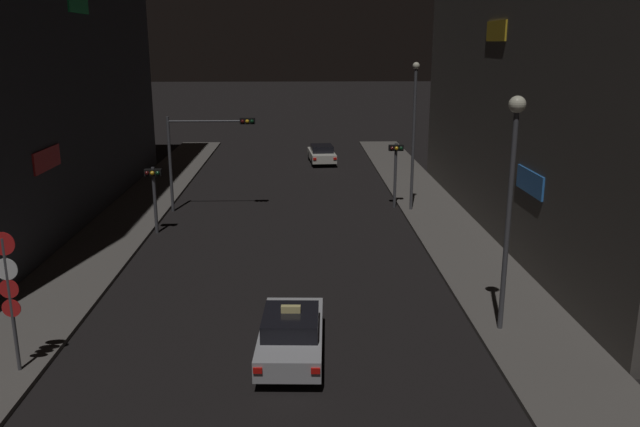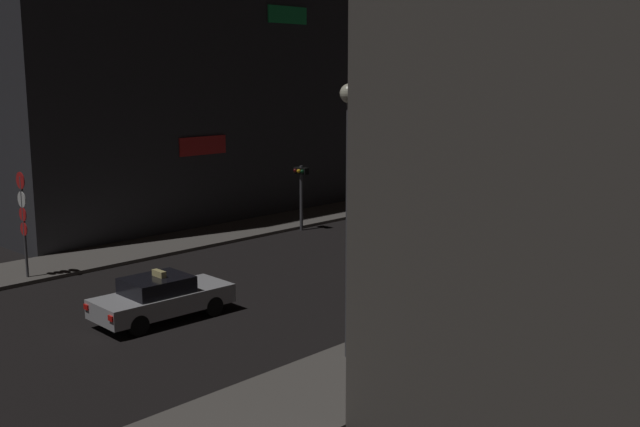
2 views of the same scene
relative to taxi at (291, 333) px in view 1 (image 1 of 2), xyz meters
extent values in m
cube|color=#5B5651|center=(-8.62, 14.41, -0.66)|extent=(3.43, 53.88, 0.15)
cube|color=#5B5651|center=(7.55, 14.41, -0.66)|extent=(3.43, 53.88, 0.15)
cube|color=red|center=(-10.30, 9.72, 3.47)|extent=(0.08, 2.80, 0.90)
cube|color=#26CC66|center=(-10.30, 15.57, 10.02)|extent=(0.08, 2.80, 0.90)
cube|color=#514C47|center=(14.13, 12.61, 9.53)|extent=(9.73, 28.53, 20.53)
cube|color=#337FE5|center=(9.23, 6.91, 2.96)|extent=(0.08, 2.80, 0.90)
cube|color=yellow|center=(9.23, 12.61, 8.71)|extent=(0.08, 2.80, 0.90)
cube|color=#B7B7BC|center=(0.00, 0.05, -0.12)|extent=(2.00, 4.48, 0.60)
cube|color=black|center=(-0.01, -0.15, 0.43)|extent=(1.67, 2.05, 0.50)
cube|color=red|center=(-0.85, -2.14, -0.02)|extent=(0.24, 0.07, 0.16)
cube|color=red|center=(0.65, -2.20, -0.02)|extent=(0.24, 0.07, 0.16)
cylinder|color=black|center=(-0.74, 1.45, -0.42)|extent=(0.25, 0.65, 0.64)
cylinder|color=black|center=(0.86, 1.38, -0.42)|extent=(0.25, 0.65, 0.64)
cylinder|color=black|center=(-0.86, -1.28, -0.42)|extent=(0.25, 0.65, 0.64)
cylinder|color=black|center=(0.74, -1.35, -0.42)|extent=(0.25, 0.65, 0.64)
cube|color=#F4E08C|center=(0.00, -0.05, 0.78)|extent=(0.57, 0.21, 0.20)
cube|color=silver|center=(2.00, 31.33, -0.12)|extent=(2.12, 4.52, 0.60)
cube|color=black|center=(2.01, 31.13, 0.43)|extent=(1.72, 2.09, 0.50)
cube|color=red|center=(1.41, 29.06, -0.02)|extent=(0.24, 0.08, 0.16)
cube|color=red|center=(2.91, 29.17, -0.02)|extent=(0.24, 0.08, 0.16)
cylinder|color=black|center=(1.10, 32.63, -0.42)|extent=(0.27, 0.65, 0.64)
cylinder|color=black|center=(2.70, 32.75, -0.42)|extent=(0.27, 0.65, 0.64)
cylinder|color=black|center=(1.30, 29.91, -0.42)|extent=(0.27, 0.65, 0.64)
cylinder|color=black|center=(2.90, 30.03, -0.42)|extent=(0.27, 0.65, 0.64)
cylinder|color=#47474C|center=(-6.66, 17.02, 1.85)|extent=(0.16, 0.16, 5.17)
cylinder|color=#47474C|center=(-4.55, 17.02, 4.18)|extent=(4.21, 0.10, 0.10)
cube|color=black|center=(-2.45, 17.02, 4.18)|extent=(0.80, 0.28, 0.32)
sphere|color=#3F0C0C|center=(-2.70, 16.84, 4.18)|extent=(0.20, 0.20, 0.20)
sphere|color=yellow|center=(-2.45, 16.84, 4.18)|extent=(0.20, 0.20, 0.20)
sphere|color=#0C3319|center=(-2.20, 16.84, 4.18)|extent=(0.20, 0.20, 0.20)
cylinder|color=#47474C|center=(-6.66, 12.91, 0.88)|extent=(0.16, 0.16, 3.24)
cube|color=black|center=(-6.66, 12.91, 2.25)|extent=(0.80, 0.28, 0.32)
sphere|color=#3F0C0C|center=(-6.91, 12.73, 2.25)|extent=(0.20, 0.20, 0.20)
sphere|color=yellow|center=(-6.66, 12.73, 2.25)|extent=(0.20, 0.20, 0.20)
sphere|color=#0C3319|center=(-6.41, 12.73, 2.25)|extent=(0.20, 0.20, 0.20)
cylinder|color=#47474C|center=(5.59, 17.49, 1.07)|extent=(0.16, 0.16, 3.62)
cube|color=black|center=(5.59, 17.49, 2.63)|extent=(0.80, 0.28, 0.32)
sphere|color=#3F0C0C|center=(5.34, 17.31, 2.63)|extent=(0.20, 0.20, 0.20)
sphere|color=yellow|center=(5.59, 17.31, 2.63)|extent=(0.20, 0.20, 0.20)
sphere|color=#0C3319|center=(5.84, 17.31, 2.63)|extent=(0.20, 0.20, 0.20)
cylinder|color=#47474C|center=(-7.53, -0.82, 1.32)|extent=(0.10, 0.10, 3.82)
cylinder|color=red|center=(-7.53, -0.84, 3.08)|extent=(0.64, 0.03, 0.64)
cylinder|color=white|center=(-7.53, -0.84, 2.37)|extent=(0.61, 0.03, 0.61)
cylinder|color=red|center=(-7.53, -0.84, 1.81)|extent=(0.53, 0.03, 0.53)
cylinder|color=red|center=(-7.53, -0.84, 1.26)|extent=(0.51, 0.03, 0.51)
cylinder|color=#47474C|center=(6.61, 1.41, 2.81)|extent=(0.16, 0.16, 6.79)
sphere|color=#EAE5C6|center=(6.61, 1.41, 6.46)|extent=(0.51, 0.51, 0.51)
cylinder|color=#47474C|center=(6.35, 16.49, 3.14)|extent=(0.16, 0.16, 7.46)
sphere|color=#EAE5C6|center=(6.35, 16.49, 7.05)|extent=(0.37, 0.37, 0.37)
camera|label=1|loc=(0.27, -17.11, 8.17)|focal=35.92mm
camera|label=2|loc=(19.49, -13.19, 6.96)|focal=42.50mm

